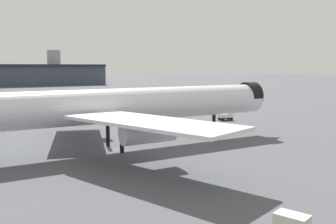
% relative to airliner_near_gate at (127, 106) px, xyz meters
% --- Properties ---
extents(ground, '(900.00, 900.00, 0.00)m').
position_rel_airliner_near_gate_xyz_m(ground, '(-2.32, -0.33, -6.54)').
color(ground, '#4C4F54').
extents(airliner_near_gate, '(57.43, 52.45, 14.85)m').
position_rel_airliner_near_gate_xyz_m(airliner_near_gate, '(0.00, 0.00, 0.00)').
color(airliner_near_gate, silver).
rests_on(airliner_near_gate, ground).
extents(service_truck_front, '(5.08, 5.81, 3.00)m').
position_rel_airliner_near_gate_xyz_m(service_truck_front, '(17.82, 30.10, -4.95)').
color(service_truck_front, black).
rests_on(service_truck_front, ground).
extents(baggage_tug_wing, '(3.49, 2.51, 1.85)m').
position_rel_airliner_near_gate_xyz_m(baggage_tug_wing, '(33.24, 13.91, -5.56)').
color(baggage_tug_wing, black).
rests_on(baggage_tug_wing, ground).
extents(traffic_cone_wingtip, '(0.59, 0.59, 0.74)m').
position_rel_airliner_near_gate_xyz_m(traffic_cone_wingtip, '(10.55, 33.70, -6.17)').
color(traffic_cone_wingtip, '#F2600C').
rests_on(traffic_cone_wingtip, ground).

